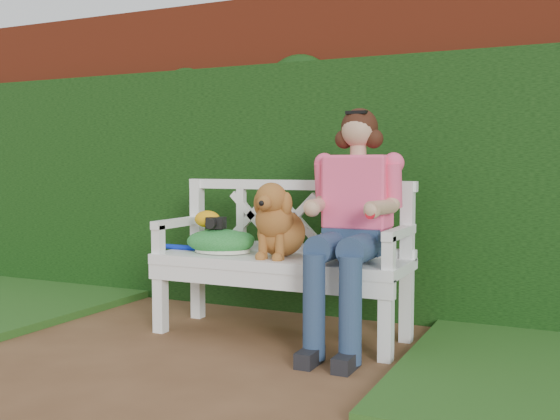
% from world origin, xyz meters
% --- Properties ---
extents(ground, '(60.00, 60.00, 0.00)m').
position_xyz_m(ground, '(0.00, 0.00, 0.00)').
color(ground, brown).
extents(brick_wall, '(10.00, 0.30, 2.20)m').
position_xyz_m(brick_wall, '(0.00, 1.90, 1.10)').
color(brick_wall, maroon).
rests_on(brick_wall, ground).
extents(ivy_hedge, '(10.00, 0.18, 1.70)m').
position_xyz_m(ivy_hedge, '(0.00, 1.68, 0.85)').
color(ivy_hedge, '#204C16').
rests_on(ivy_hedge, ground).
extents(garden_bench, '(1.60, 0.65, 0.48)m').
position_xyz_m(garden_bench, '(0.30, 0.98, 0.24)').
color(garden_bench, white).
rests_on(garden_bench, ground).
extents(seated_woman, '(0.75, 0.86, 1.26)m').
position_xyz_m(seated_woman, '(0.76, 0.96, 0.63)').
color(seated_woman, '#E32541').
rests_on(seated_woman, ground).
extents(dog, '(0.41, 0.47, 0.44)m').
position_xyz_m(dog, '(0.31, 0.94, 0.70)').
color(dog, brown).
rests_on(dog, garden_bench).
extents(tennis_racket, '(0.72, 0.44, 0.03)m').
position_xyz_m(tennis_racket, '(-0.11, 0.97, 0.50)').
color(tennis_racket, silver).
rests_on(tennis_racket, garden_bench).
extents(green_bag, '(0.44, 0.34, 0.15)m').
position_xyz_m(green_bag, '(-0.09, 0.96, 0.55)').
color(green_bag, '#197920').
rests_on(green_bag, garden_bench).
extents(camera_item, '(0.12, 0.09, 0.07)m').
position_xyz_m(camera_item, '(-0.12, 0.95, 0.66)').
color(camera_item, black).
rests_on(camera_item, green_bag).
extents(baseball_glove, '(0.19, 0.15, 0.11)m').
position_xyz_m(baseball_glove, '(-0.19, 0.98, 0.68)').
color(baseball_glove, '#F3A30F').
rests_on(baseball_glove, green_bag).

